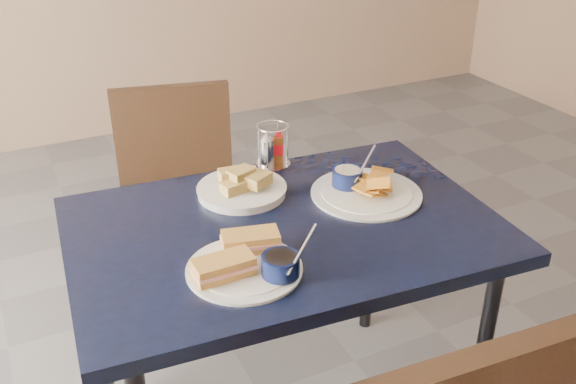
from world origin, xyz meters
name	(u,v)px	position (x,y,z in m)	size (l,w,h in m)	color
dining_table	(285,246)	(0.03, -0.14, 0.68)	(1.19, 0.84, 0.75)	black
chair_far	(175,194)	(-0.08, 0.57, 0.51)	(0.50, 0.49, 0.90)	black
sandwich_plate	(248,261)	(-0.14, -0.30, 0.77)	(0.30, 0.28, 0.12)	white
plantain_plate	(362,188)	(0.30, -0.09, 0.77)	(0.32, 0.32, 0.12)	white
bread_basket	(242,187)	(-0.01, 0.06, 0.77)	(0.26, 0.26, 0.08)	white
condiment_caddy	(271,149)	(0.15, 0.20, 0.81)	(0.11, 0.11, 0.14)	silver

